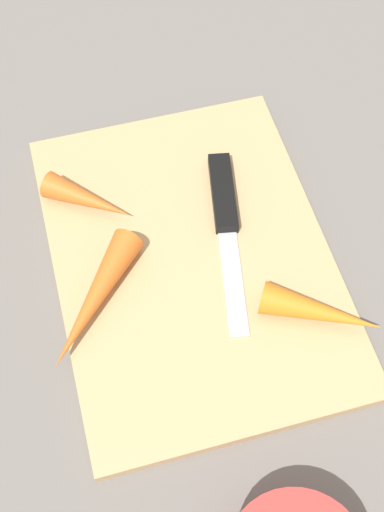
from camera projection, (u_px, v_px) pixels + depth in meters
ground_plane at (192, 262)px, 0.66m from camera, size 1.40×1.40×0.00m
cutting_board at (192, 259)px, 0.66m from camera, size 0.36×0.26×0.01m
knife at (224, 204)px, 0.67m from camera, size 0.20×0.06×0.01m
carrot_longest at (94, 300)px, 0.61m from camera, size 0.13×0.11×0.03m
carrot_shortest at (88, 199)px, 0.67m from camera, size 0.08×0.09×0.03m
carrot_medium at (321, 312)px, 0.60m from camera, size 0.08×0.11×0.03m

